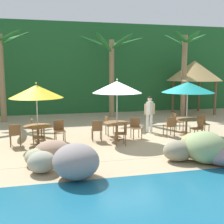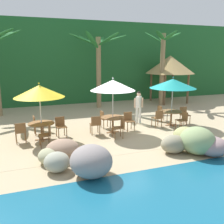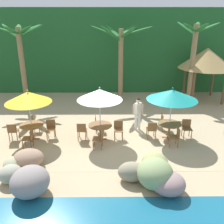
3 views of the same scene
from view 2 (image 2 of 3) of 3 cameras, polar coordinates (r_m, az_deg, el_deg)
ground_plane at (r=11.94m, az=2.52°, el=-4.47°), size 120.00×120.00×0.00m
terrace_deck at (r=11.94m, az=2.52°, el=-4.45°), size 18.00×5.20×0.01m
foliage_backdrop at (r=20.02m, az=-7.64°, el=11.05°), size 28.00×2.40×6.00m
rock_seawall at (r=8.66m, az=3.86°, el=-8.54°), size 17.48×3.12×1.00m
umbrella_yellow at (r=10.75m, az=-16.11°, el=4.51°), size 2.06×2.06×2.44m
dining_table_yellow at (r=11.04m, az=-15.64°, el=-3.04°), size 1.10×1.10×0.74m
chair_yellow_seaward at (r=11.34m, az=-11.51°, el=-2.94°), size 0.47×0.47×0.87m
chair_yellow_inland at (r=11.87m, az=-16.65°, el=-2.52°), size 0.45×0.44×0.87m
chair_yellow_left at (r=10.90m, az=-19.97°, el=-4.09°), size 0.44×0.45×0.87m
chair_yellow_right at (r=10.27m, az=-14.50°, el=-4.74°), size 0.44×0.44×0.87m
umbrella_white at (r=11.36m, az=0.19°, el=6.06°), size 2.03×2.03×2.56m
dining_table_white at (r=11.65m, az=0.18°, el=-1.75°), size 1.10×1.10×0.74m
chair_white_seaward at (r=12.08m, az=3.79°, el=-1.75°), size 0.42×0.43×0.87m
chair_white_inland at (r=12.40m, az=-1.84°, el=-1.36°), size 0.46×0.45×0.87m
chair_white_left at (r=11.38m, az=-3.78°, el=-2.65°), size 0.45×0.45×0.87m
chair_white_right at (r=10.91m, az=1.79°, el=-3.30°), size 0.47×0.46×0.87m
umbrella_teal at (r=12.99m, az=13.58°, el=6.26°), size 2.30×2.30×2.49m
dining_table_teal at (r=13.24m, az=13.24°, el=-0.34°), size 1.10×1.10×0.74m
chair_teal_seaward at (r=13.81m, az=16.00°, el=-0.40°), size 0.43×0.43×0.87m
chair_teal_inland at (r=13.93m, az=11.07°, el=-0.03°), size 0.44×0.43×0.87m
chair_teal_left at (r=12.72m, az=10.33°, el=-1.19°), size 0.43×0.44×0.87m
chair_teal_right at (r=12.64m, az=15.70°, el=-1.55°), size 0.43×0.42×0.87m
palm_tree_second at (r=17.18m, az=-3.16°, el=12.46°), size 3.90×3.66×4.98m
palm_tree_third at (r=18.35m, az=11.36°, el=11.94°), size 2.60×2.78×5.15m
palapa_hut at (r=19.73m, az=12.97°, el=10.34°), size 3.63×3.63×3.51m
waiter_in_white at (r=13.27m, az=6.02°, el=1.60°), size 0.52×0.38×1.70m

